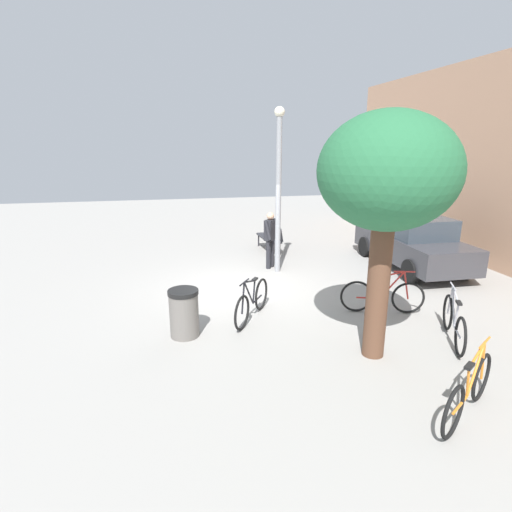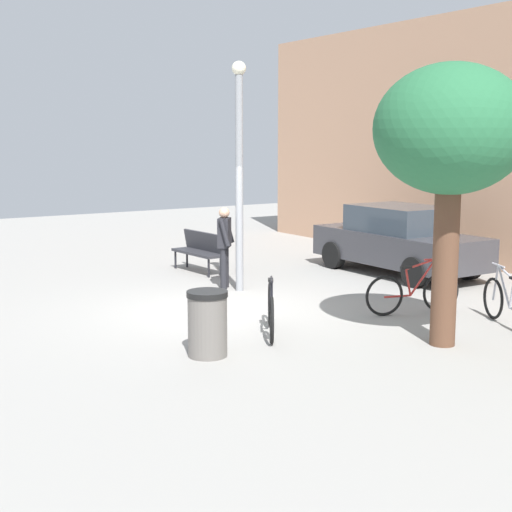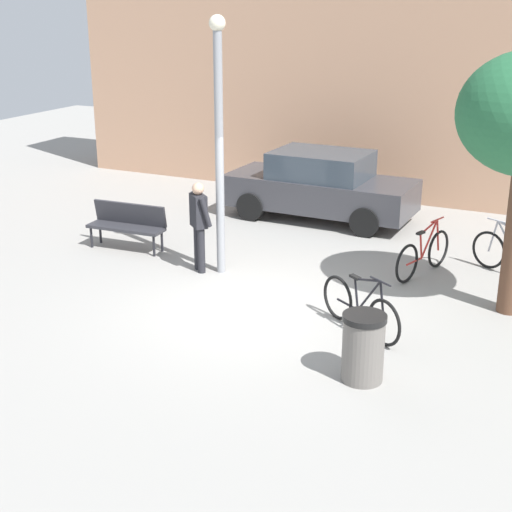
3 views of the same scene
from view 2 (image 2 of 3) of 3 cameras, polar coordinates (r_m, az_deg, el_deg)
name	(u,v)px [view 2 (image 2 of 3)]	position (r m, az deg, el deg)	size (l,w,h in m)	color
ground_plane	(219,311)	(13.12, -2.87, -4.27)	(36.00, 36.00, 0.00)	gray
lamppost	(239,164)	(14.55, -1.32, 7.13)	(0.28, 0.28, 4.52)	gray
person_by_lamppost	(225,242)	(14.94, -2.46, 1.12)	(0.59, 0.56, 1.67)	#232328
park_bench	(200,248)	(16.92, -4.36, 0.60)	(1.62, 0.57, 0.92)	#2D2D33
plaza_tree	(451,134)	(10.91, 14.89, 9.17)	(2.20, 2.20, 4.10)	brown
bicycle_silver	(508,304)	(12.60, 19.01, -3.53)	(1.65, 0.84, 0.97)	black
bicycle_black	(271,310)	(11.49, 1.16, -4.22)	(1.54, 1.03, 0.97)	black
bicycle_red	(413,292)	(13.10, 12.15, -2.77)	(0.57, 1.75, 0.97)	black
parked_car_charcoal	(399,240)	(16.90, 11.06, 1.23)	(4.23, 1.88, 1.55)	#38383D
trash_bin	(207,323)	(10.32, -3.80, -5.26)	(0.58, 0.58, 0.93)	#66605B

